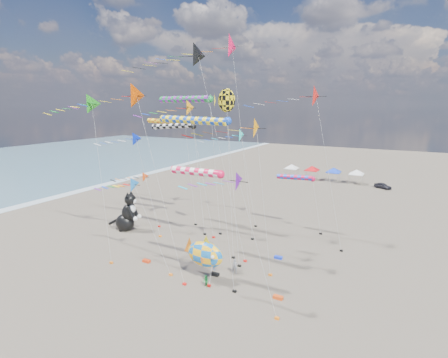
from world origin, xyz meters
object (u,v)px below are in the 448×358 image
parked_car (383,186)px  person_adult (235,266)px  cat_inflatable (126,211)px  child_blue (214,266)px  child_green (206,281)px  fish_inflatable (205,254)px

parked_car → person_adult: bearing=-162.6°
cat_inflatable → parked_car: bearing=43.9°
cat_inflatable → child_blue: size_ratio=5.89×
child_green → child_blue: 3.71m
fish_inflatable → person_adult: size_ratio=3.45×
person_adult → child_blue: (-2.28, -0.42, -0.30)m
child_green → parked_car: bearing=101.2°
cat_inflatable → fish_inflatable: bearing=-34.3°
person_adult → parked_car: 50.08m
person_adult → fish_inflatable: bearing=-147.7°
child_green → fish_inflatable: bearing=148.3°
child_blue → person_adult: bearing=-44.8°
cat_inflatable → child_green: bearing=-36.7°
person_adult → child_blue: person_adult is taller
fish_inflatable → child_blue: 3.27m
cat_inflatable → person_adult: size_ratio=3.63×
person_adult → child_green: bearing=-127.5°
cat_inflatable → parked_car: cat_inflatable is taller
cat_inflatable → child_green: (18.11, -8.16, -2.24)m
cat_inflatable → fish_inflatable: size_ratio=1.05×
cat_inflatable → fish_inflatable: (17.25, -6.93, -0.06)m
fish_inflatable → parked_car: (12.49, 51.70, -2.18)m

